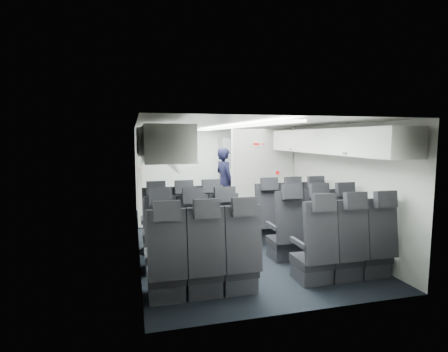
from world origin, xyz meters
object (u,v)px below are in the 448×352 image
seat_row_rear (278,257)px  flight_attendant (224,182)px  seat_row_front (237,223)px  boarding_door (139,181)px  galley_unit (236,173)px  seat_row_mid (254,237)px  carry_on_bag (153,146)px

seat_row_rear → flight_attendant: bearing=84.7°
seat_row_front → boarding_door: size_ratio=1.79×
galley_unit → boarding_door: bearing=-155.7°
seat_row_mid → flight_attendant: 3.31m
seat_row_front → galley_unit: size_ratio=1.75×
seat_row_front → boarding_door: 2.71m
seat_row_rear → flight_attendant: (0.39, 4.16, 0.43)m
boarding_door → flight_attendant: size_ratio=1.11×
seat_row_front → flight_attendant: 2.43m
flight_attendant → boarding_door: bearing=81.1°
seat_row_mid → seat_row_rear: same height
seat_row_mid → seat_row_front: bearing=90.0°
seat_row_front → boarding_door: boarding_door is taller
boarding_door → galley_unit: bearing=24.3°
seat_row_mid → flight_attendant: bearing=83.3°
carry_on_bag → boarding_door: bearing=101.3°
seat_row_mid → carry_on_bag: bearing=134.3°
galley_unit → boarding_door: (-2.59, -1.17, 0.00)m
boarding_door → carry_on_bag: 1.77m
seat_row_rear → boarding_door: boarding_door is taller
seat_row_front → boarding_door: (-1.64, 2.09, 0.55)m
seat_row_mid → seat_row_rear: bearing=-90.0°
seat_row_rear → boarding_door: 4.25m
seat_row_mid → seat_row_rear: (0.00, -0.90, 0.00)m
seat_row_front → galley_unit: galley_unit is taller
seat_row_front → flight_attendant: size_ratio=1.99×
seat_row_mid → seat_row_rear: size_ratio=1.00×
carry_on_bag → galley_unit: bearing=51.7°
seat_row_mid → galley_unit: bearing=77.1°
flight_attendant → seat_row_mid: bearing=156.5°
seat_row_mid → boarding_door: size_ratio=1.79×
boarding_door → flight_attendant: (2.02, 0.28, -0.12)m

